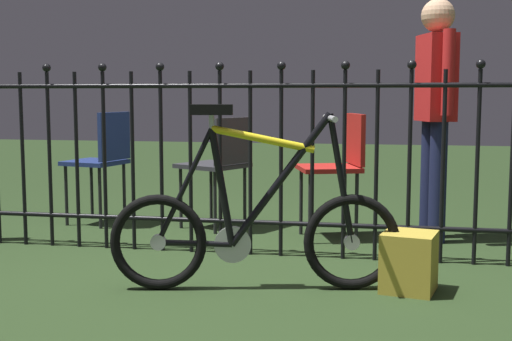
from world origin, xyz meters
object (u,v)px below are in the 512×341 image
person_visitor (436,99)px  display_crate (409,262)px  bicycle (255,228)px  chair_red (339,161)px  chair_navy (103,155)px  chair_charcoal (221,160)px

person_visitor → display_crate: 1.46m
bicycle → chair_red: bicycle is taller
chair_navy → display_crate: size_ratio=2.87×
chair_charcoal → person_visitor: 1.51m
chair_navy → display_crate: chair_navy is taller
chair_navy → person_visitor: (2.33, -0.10, 0.41)m
bicycle → person_visitor: size_ratio=0.90×
chair_red → person_visitor: bearing=5.7°
person_visitor → display_crate: person_visitor is taller
chair_navy → chair_red: size_ratio=1.00×
chair_charcoal → person_visitor: (1.45, -0.10, 0.42)m
display_crate → chair_charcoal: bearing=133.6°
chair_navy → chair_red: 1.73m
chair_navy → bicycle: bearing=-45.7°
bicycle → display_crate: bicycle is taller
chair_red → person_visitor: person_visitor is taller
bicycle → chair_navy: bearing=134.3°
display_crate → chair_red: bearing=109.9°
chair_red → display_crate: 1.29m
chair_navy → display_crate: 2.55m
chair_charcoal → chair_red: bearing=-11.0°
display_crate → person_visitor: bearing=81.4°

